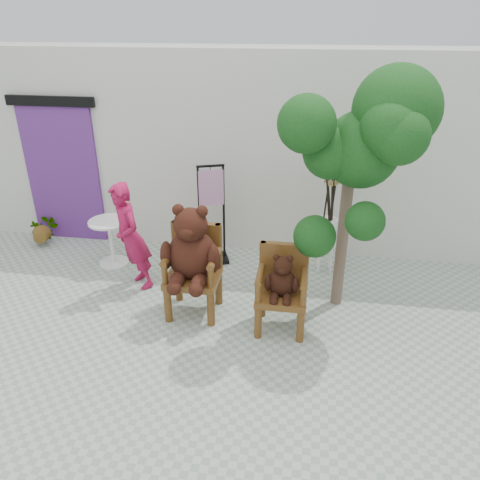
{
  "coord_description": "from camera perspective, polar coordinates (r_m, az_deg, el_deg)",
  "views": [
    {
      "loc": [
        0.9,
        -4.08,
        3.42
      ],
      "look_at": [
        0.12,
        0.95,
        0.95
      ],
      "focal_mm": 35.0,
      "sensor_mm": 36.0,
      "label": 1
    }
  ],
  "objects": [
    {
      "name": "person",
      "position": [
        6.34,
        -13.16,
        0.34
      ],
      "size": [
        0.64,
        0.65,
        1.52
      ],
      "primitive_type": "imported",
      "rotation": [
        0.0,
        0.0,
        -0.81
      ],
      "color": "#A31442",
      "rests_on": "ground"
    },
    {
      "name": "chair_small",
      "position": [
        5.47,
        5.16,
        -5.2
      ],
      "size": [
        0.59,
        0.54,
        1.02
      ],
      "color": "#4F2F11",
      "rests_on": "ground"
    },
    {
      "name": "back_wall",
      "position": [
        7.49,
        1.7,
        11.02
      ],
      "size": [
        9.0,
        1.0,
        3.0
      ],
      "primitive_type": "cube",
      "color": "silver",
      "rests_on": "ground"
    },
    {
      "name": "ground_plane",
      "position": [
        5.4,
        -2.84,
        -13.44
      ],
      "size": [
        60.0,
        60.0,
        0.0
      ],
      "primitive_type": "plane",
      "color": "#9DA998",
      "rests_on": "ground"
    },
    {
      "name": "display_stand",
      "position": [
        6.95,
        -3.43,
        1.75
      ],
      "size": [
        0.54,
        0.48,
        1.51
      ],
      "rotation": [
        0.0,
        0.0,
        0.35
      ],
      "color": "black",
      "rests_on": "ground"
    },
    {
      "name": "potted_plant",
      "position": [
        8.29,
        -22.87,
        1.18
      ],
      "size": [
        0.54,
        0.51,
        0.48
      ],
      "primitive_type": "imported",
      "rotation": [
        0.0,
        0.0,
        0.37
      ],
      "color": "black",
      "rests_on": "ground"
    },
    {
      "name": "doorway",
      "position": [
        8.04,
        -20.79,
        7.91
      ],
      "size": [
        1.4,
        0.11,
        2.33
      ],
      "color": "#5B2878",
      "rests_on": "ground"
    },
    {
      "name": "chair_big",
      "position": [
        5.64,
        -5.85,
        -1.79
      ],
      "size": [
        0.72,
        0.76,
        1.45
      ],
      "color": "#4F2F11",
      "rests_on": "ground"
    },
    {
      "name": "cafe_table",
      "position": [
        7.17,
        -15.45,
        0.35
      ],
      "size": [
        0.6,
        0.6,
        0.7
      ],
      "rotation": [
        0.0,
        0.0,
        -0.28
      ],
      "color": "white",
      "rests_on": "ground"
    },
    {
      "name": "stool_bucket",
      "position": [
        6.76,
        10.55,
        1.15
      ],
      "size": [
        0.32,
        0.32,
        1.45
      ],
      "rotation": [
        0.0,
        0.0,
        0.08
      ],
      "color": "white",
      "rests_on": "ground"
    },
    {
      "name": "tree",
      "position": [
        5.27,
        15.58,
        11.72
      ],
      "size": [
        1.7,
        1.12,
        2.98
      ],
      "rotation": [
        0.0,
        0.0,
        -0.05
      ],
      "color": "brown",
      "rests_on": "ground"
    }
  ]
}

